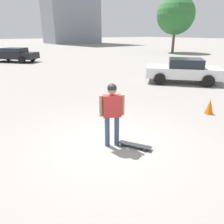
# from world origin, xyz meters

# --- Properties ---
(ground_plane) EXTENTS (220.00, 220.00, 0.00)m
(ground_plane) POSITION_xyz_m (0.00, 0.00, 0.00)
(ground_plane) COLOR gray
(person) EXTENTS (0.38, 0.58, 1.68)m
(person) POSITION_xyz_m (0.00, 0.00, 1.04)
(person) COLOR #38476B
(person) RESTS_ON ground_plane
(skateboard) EXTENTS (0.85, 0.60, 0.08)m
(skateboard) POSITION_xyz_m (0.45, 0.41, 0.07)
(skateboard) COLOR #232328
(skateboard) RESTS_ON ground_plane
(car_parked_near) EXTENTS (4.38, 4.19, 1.41)m
(car_parked_near) POSITION_xyz_m (-3.86, 7.99, 0.74)
(car_parked_near) COLOR silver
(car_parked_near) RESTS_ON ground_plane
(car_parked_far) EXTENTS (4.71, 4.45, 1.39)m
(car_parked_far) POSITION_xyz_m (-19.99, 2.21, 0.75)
(car_parked_far) COLOR black
(car_parked_far) RESTS_ON ground_plane
(tree_distant) EXTENTS (5.38, 5.38, 7.87)m
(tree_distant) POSITION_xyz_m (-18.05, 24.21, 5.17)
(tree_distant) COLOR brown
(tree_distant) RESTS_ON ground_plane
(traffic_cone) EXTENTS (0.31, 0.31, 0.56)m
(traffic_cone) POSITION_xyz_m (0.14, 4.31, 0.28)
(traffic_cone) COLOR orange
(traffic_cone) RESTS_ON ground_plane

